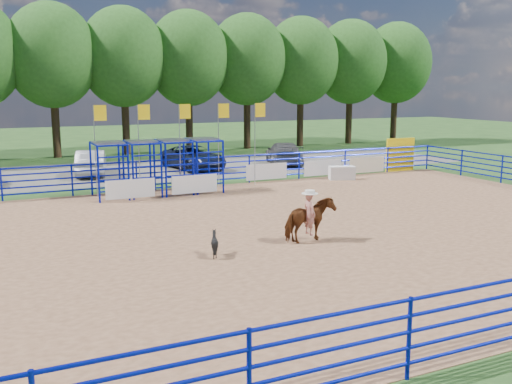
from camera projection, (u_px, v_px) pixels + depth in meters
ground at (288, 231)px, 20.05m from camera, size 120.00×120.00×0.00m
arena_dirt at (288, 231)px, 20.04m from camera, size 30.00×20.00×0.02m
gravel_strip at (159, 169)px, 35.21m from camera, size 40.00×10.00×0.01m
announcer_table at (342, 173)px, 31.12m from camera, size 1.51×1.06×0.73m
horse_and_rider at (309, 216)px, 18.49m from camera, size 1.81×1.03×2.40m
calf at (215, 244)px, 17.00m from camera, size 0.89×0.86×0.75m
car_b at (91, 162)px, 32.76m from camera, size 2.40×4.64×1.46m
car_c at (194, 157)px, 35.19m from camera, size 3.19×5.45×1.43m
car_d at (284, 154)px, 37.10m from camera, size 3.71×5.47×1.47m
perimeter_fence at (288, 210)px, 19.91m from camera, size 30.10×20.10×1.50m
chute_assembly at (165, 167)px, 26.92m from camera, size 19.32×2.41×4.20m
treeline at (123, 52)px, 41.88m from camera, size 56.40×6.40×11.24m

